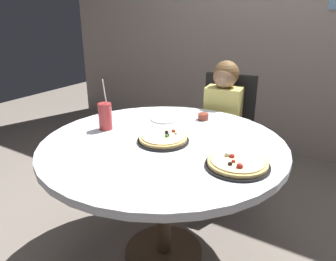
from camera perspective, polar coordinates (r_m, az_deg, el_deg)
The scene contains 10 objects.
ground_plane at distance 2.22m, azimuth -0.74°, elevation -20.13°, with size 8.00×8.00×0.00m, color slate.
wall_with_window at distance 3.51m, azimuth 18.55°, elevation 19.87°, with size 5.20×0.13×2.90m.
dining_table at distance 1.85m, azimuth -0.84°, elevation -4.39°, with size 1.34×1.34×0.75m.
chair_wooden at distance 2.66m, azimuth 9.86°, elevation 0.27°, with size 0.46×0.46×0.95m.
diner_child at distance 2.51m, azimuth 8.72°, elevation -2.05°, with size 0.31×0.43×1.08m.
pizza_veggie at distance 1.81m, azimuth -0.79°, elevation -1.45°, with size 0.28×0.28×0.05m.
pizza_cheese at distance 1.57m, azimuth 11.86°, elevation -5.62°, with size 0.30×0.30×0.05m.
soda_cup at distance 2.01m, azimuth -10.76°, elevation 2.44°, with size 0.08×0.08×0.31m.
sauce_bowl at distance 2.17m, azimuth 6.09°, elevation 2.39°, with size 0.07×0.07×0.04m, color brown.
plate_small at distance 2.16m, azimuth -0.60°, elevation 1.98°, with size 0.18×0.18×0.01m, color white.
Camera 1 is at (0.92, -1.39, 1.45)m, focal length 35.37 mm.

